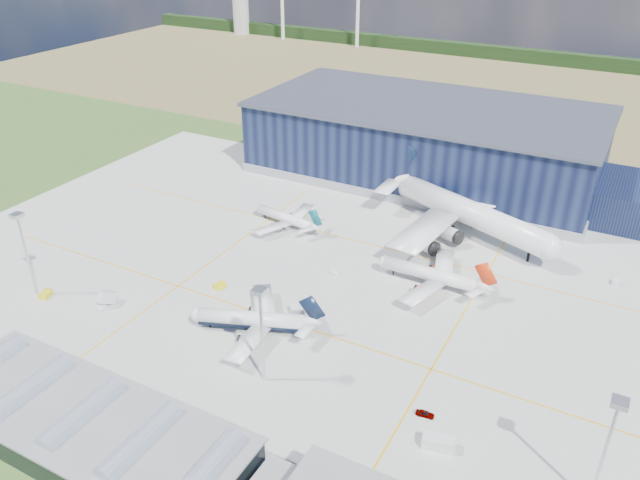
{
  "coord_description": "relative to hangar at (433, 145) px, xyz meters",
  "views": [
    {
      "loc": [
        68.71,
        -114.11,
        89.2
      ],
      "look_at": [
        -0.79,
        14.82,
        9.57
      ],
      "focal_mm": 35.0,
      "sensor_mm": 36.0,
      "label": 1
    }
  ],
  "objects": [
    {
      "name": "airliner_red",
      "position": [
        25.27,
        -72.8,
        -6.28
      ],
      "size": [
        33.07,
        32.36,
        10.67
      ],
      "primitive_type": null,
      "rotation": [
        0.0,
        0.0,
        3.13
      ],
      "color": "white",
      "rests_on": "ground"
    },
    {
      "name": "gse_cart_b",
      "position": [
        0.76,
        -80.02,
        -11.03
      ],
      "size": [
        3.12,
        2.53,
        1.17
      ],
      "primitive_type": "cube",
      "rotation": [
        0.0,
        0.0,
        1.27
      ],
      "color": "silver",
      "rests_on": "ground"
    },
    {
      "name": "airliner_widebody",
      "position": [
        25.99,
        -39.8,
        -0.55
      ],
      "size": [
        88.33,
        87.54,
        22.14
      ],
      "primitive_type": null,
      "rotation": [
        0.0,
        0.0,
        -0.4
      ],
      "color": "white",
      "rests_on": "ground"
    },
    {
      "name": "airliner_regional",
      "position": [
        -25.95,
        -61.36,
        -7.17
      ],
      "size": [
        31.23,
        30.74,
        8.89
      ],
      "primitive_type": null,
      "rotation": [
        0.0,
        0.0,
        2.98
      ],
      "color": "white",
      "rests_on": "ground"
    },
    {
      "name": "car_b",
      "position": [
        25.01,
        -142.8,
        -10.99
      ],
      "size": [
        3.97,
        1.8,
        1.26
      ],
      "primitive_type": "imported",
      "rotation": [
        0.0,
        0.0,
        1.45
      ],
      "color": "#99999E",
      "rests_on": "ground"
    },
    {
      "name": "ground",
      "position": [
        -2.81,
        -94.8,
        -11.62
      ],
      "size": [
        600.0,
        600.0,
        0.0
      ],
      "primitive_type": "plane",
      "color": "#33551F",
      "rests_on": "ground"
    },
    {
      "name": "glass_concourse",
      "position": [
        -9.26,
        -154.8,
        -7.93
      ],
      "size": [
        78.0,
        23.0,
        8.6
      ],
      "color": "black",
      "rests_on": "ground"
    },
    {
      "name": "gse_cart_a",
      "position": [
        68.77,
        -48.99,
        -11.02
      ],
      "size": [
        1.85,
        2.76,
        1.19
      ],
      "primitive_type": "cube",
      "rotation": [
        0.0,
        0.0,
        0.0
      ],
      "color": "silver",
      "rests_on": "ground"
    },
    {
      "name": "gse_tug_a",
      "position": [
        -59.36,
        -124.82,
        -10.9
      ],
      "size": [
        3.21,
        3.98,
        1.44
      ],
      "primitive_type": "cube",
      "rotation": [
        0.0,
        0.0,
        0.37
      ],
      "color": "yellow",
      "rests_on": "ground"
    },
    {
      "name": "airstair",
      "position": [
        -42.61,
        -119.91,
        -10.18
      ],
      "size": [
        2.51,
        4.72,
        2.87
      ],
      "primitive_type": "cube",
      "rotation": [
        0.0,
        0.0,
        -0.17
      ],
      "color": "silver",
      "rests_on": "ground"
    },
    {
      "name": "light_mast_west",
      "position": [
        -62.81,
        -124.8,
        3.82
      ],
      "size": [
        2.6,
        2.6,
        23.0
      ],
      "color": "silver",
      "rests_on": "ground"
    },
    {
      "name": "gse_van_b",
      "position": [
        1.01,
        -101.45,
        -10.6
      ],
      "size": [
        4.44,
        4.72,
        2.04
      ],
      "primitive_type": "cube",
      "rotation": [
        0.0,
        0.0,
        0.7
      ],
      "color": "silver",
      "rests_on": "ground"
    },
    {
      "name": "airliner_navy",
      "position": [
        -4.75,
        -111.6,
        -6.28
      ],
      "size": [
        42.06,
        41.65,
        10.68
      ],
      "primitive_type": null,
      "rotation": [
        0.0,
        0.0,
        3.51
      ],
      "color": "white",
      "rests_on": "ground"
    },
    {
      "name": "gse_tug_b",
      "position": [
        -22.67,
        -100.23,
        -10.94
      ],
      "size": [
        2.99,
        3.62,
        1.35
      ],
      "primitive_type": "cube",
      "rotation": [
        0.0,
        0.0,
        -0.34
      ],
      "color": "yellow",
      "rests_on": "ground"
    },
    {
      "name": "light_mast_center",
      "position": [
        7.19,
        -124.8,
        3.82
      ],
      "size": [
        2.6,
        2.6,
        23.0
      ],
      "color": "silver",
      "rests_on": "ground"
    },
    {
      "name": "treeline",
      "position": [
        -2.81,
        205.2,
        -7.62
      ],
      "size": [
        600.0,
        8.0,
        8.0
      ],
      "primitive_type": "cube",
      "color": "black",
      "rests_on": "ground"
    },
    {
      "name": "gse_van_a",
      "position": [
        45.65,
        -125.36,
        -10.33
      ],
      "size": [
        6.29,
        3.73,
        2.57
      ],
      "primitive_type": "cube",
      "rotation": [
        0.0,
        0.0,
        1.78
      ],
      "color": "silver",
      "rests_on": "ground"
    },
    {
      "name": "apron",
      "position": [
        -2.81,
        -84.8,
        -11.59
      ],
      "size": [
        220.0,
        160.0,
        0.08
      ],
      "color": "#AFAFAA",
      "rests_on": "ground"
    },
    {
      "name": "gse_tug_c",
      "position": [
        18.59,
        -33.13,
        -10.95
      ],
      "size": [
        2.67,
        3.45,
        1.33
      ],
      "primitive_type": "cube",
      "rotation": [
        0.0,
        0.0,
        0.28
      ],
      "color": "yellow",
      "rests_on": "ground"
    },
    {
      "name": "light_mast_east",
      "position": [
        72.19,
        -124.8,
        3.82
      ],
      "size": [
        2.6,
        2.6,
        23.0
      ],
      "color": "silver",
      "rests_on": "ground"
    },
    {
      "name": "hangar",
      "position": [
        0.0,
        0.0,
        0.0
      ],
      "size": [
        145.0,
        62.0,
        26.1
      ],
      "color": "black",
      "rests_on": "ground"
    },
    {
      "name": "farmland",
      "position": [
        -2.81,
        125.2,
        -11.62
      ],
      "size": [
        600.0,
        220.0,
        0.01
      ],
      "primitive_type": "cube",
      "color": "olive",
      "rests_on": "ground"
    },
    {
      "name": "car_a",
      "position": [
        40.77,
        -118.73,
        -10.99
      ],
      "size": [
        3.86,
        1.94,
        1.26
      ],
      "primitive_type": "imported",
      "rotation": [
        0.0,
        0.0,
        1.69
      ],
      "color": "#99999E",
      "rests_on": "ground"
    }
  ]
}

